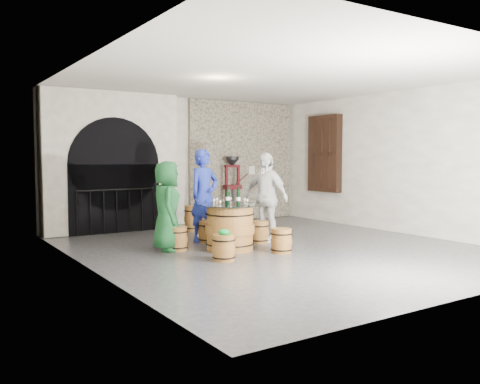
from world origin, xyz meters
TOP-DOWN VIEW (x-y plane):
  - ground at (0.00, 0.00)m, footprint 8.00×8.00m
  - wall_back at (0.00, 4.00)m, footprint 8.00×0.00m
  - wall_front at (0.00, -4.00)m, footprint 8.00×0.00m
  - wall_left at (-3.50, 0.00)m, footprint 0.00×8.00m
  - wall_right at (3.50, 0.00)m, footprint 0.00×8.00m
  - ceiling at (0.00, 0.00)m, footprint 8.00×8.00m
  - stone_facing_panel at (1.80, 3.94)m, footprint 3.20×0.12m
  - arched_opening at (-1.90, 3.74)m, footprint 3.10×0.60m
  - shuttered_window at (3.38, 2.40)m, footprint 0.23×1.10m
  - barrel_table at (-0.86, 0.28)m, footprint 1.10×1.10m
  - barrel_stool_left at (-1.70, 0.77)m, footprint 0.40×0.40m
  - barrel_stool_far at (-0.78, 1.24)m, footprint 0.40×0.40m
  - barrel_stool_right at (0.04, 0.61)m, footprint 0.40×0.40m
  - barrel_stool_near_right at (-0.23, -0.46)m, footprint 0.40×0.40m
  - barrel_stool_near_left at (-1.46, -0.49)m, footprint 0.40×0.40m
  - green_cap at (-1.45, -0.49)m, footprint 0.23×0.18m
  - person_green at (-1.85, 0.86)m, footprint 0.78×0.94m
  - person_blue at (-0.77, 1.41)m, footprint 0.76×0.57m
  - person_white at (0.24, 0.69)m, footprint 0.71×1.14m
  - wine_bottle_left at (-0.84, 0.37)m, footprint 0.08×0.08m
  - wine_bottle_center at (-0.74, 0.18)m, footprint 0.08×0.08m
  - wine_bottle_right at (-0.85, 0.37)m, footprint 0.08×0.08m
  - tasting_glass_a at (-1.16, 0.11)m, footprint 0.05×0.05m
  - tasting_glass_b at (-0.51, 0.32)m, footprint 0.05×0.05m
  - tasting_glass_c at (-0.96, 0.58)m, footprint 0.05×0.05m
  - tasting_glass_d at (-0.66, 0.58)m, footprint 0.05×0.05m
  - tasting_glass_e at (-0.61, 0.09)m, footprint 0.05×0.05m
  - tasting_glass_f at (-1.10, 0.45)m, footprint 0.05×0.05m
  - side_barrel at (-0.31, 2.77)m, footprint 0.45×0.45m
  - corking_press at (1.27, 3.58)m, footprint 0.71×0.38m
  - control_box at (2.05, 3.86)m, footprint 0.18×0.10m

SIDE VIEW (x-z plane):
  - ground at x=0.00m, z-range 0.00..0.00m
  - barrel_stool_left at x=-1.70m, z-range 0.00..0.44m
  - barrel_stool_far at x=-0.78m, z-range 0.00..0.44m
  - barrel_stool_right at x=0.04m, z-range 0.00..0.44m
  - barrel_stool_near_right at x=-0.23m, z-range 0.00..0.44m
  - barrel_stool_near_left at x=-1.46m, z-range 0.00..0.44m
  - side_barrel at x=-0.31m, z-range 0.00..0.59m
  - barrel_table at x=-0.86m, z-range 0.00..0.84m
  - green_cap at x=-1.45m, z-range 0.43..0.53m
  - person_green at x=-1.85m, z-range 0.00..1.64m
  - tasting_glass_a at x=-1.16m, z-range 0.85..0.94m
  - tasting_glass_b at x=-0.51m, z-range 0.85..0.94m
  - tasting_glass_c at x=-0.96m, z-range 0.85..0.94m
  - tasting_glass_d at x=-0.66m, z-range 0.85..0.94m
  - tasting_glass_e at x=-0.61m, z-range 0.85..0.94m
  - tasting_glass_f at x=-1.10m, z-range 0.85..0.94m
  - person_white at x=0.24m, z-range 0.00..1.81m
  - person_blue at x=-0.77m, z-range 0.00..1.87m
  - wine_bottle_left at x=-0.84m, z-range 0.81..1.14m
  - wine_bottle_center at x=-0.74m, z-range 0.81..1.14m
  - wine_bottle_right at x=-0.85m, z-range 0.81..1.14m
  - corking_press at x=1.27m, z-range 0.14..1.87m
  - control_box at x=2.05m, z-range 1.24..1.46m
  - arched_opening at x=-1.90m, z-range -0.01..3.18m
  - wall_back at x=0.00m, z-range -2.40..5.60m
  - wall_front at x=0.00m, z-range -2.40..5.60m
  - wall_left at x=-3.50m, z-range -2.40..5.60m
  - wall_right at x=3.50m, z-range -2.40..5.60m
  - stone_facing_panel at x=1.80m, z-range 0.01..3.19m
  - shuttered_window at x=3.38m, z-range 0.80..2.80m
  - ceiling at x=0.00m, z-range 3.20..3.20m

